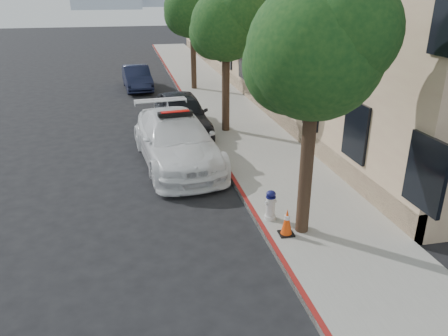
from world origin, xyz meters
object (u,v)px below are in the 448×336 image
parked_car_far (137,78)px  traffic_cone (287,222)px  parked_car_mid (181,114)px  fire_hydrant (271,205)px  police_car (176,140)px

parked_car_far → traffic_cone: 17.40m
parked_car_mid → fire_hydrant: 7.83m
parked_car_far → fire_hydrant: (2.56, -16.40, -0.14)m
police_car → parked_car_mid: size_ratio=1.24×
fire_hydrant → traffic_cone: (0.13, -0.79, -0.05)m
parked_car_far → traffic_cone: size_ratio=6.16×
police_car → parked_car_mid: (0.59, 3.22, -0.02)m
fire_hydrant → traffic_cone: size_ratio=1.17×
parked_car_far → traffic_cone: parked_car_far is taller
parked_car_mid → parked_car_far: 8.78m
traffic_cone → fire_hydrant: bearing=99.6°
parked_car_far → fire_hydrant: parked_car_far is taller
parked_car_mid → traffic_cone: (1.28, -8.52, -0.33)m
parked_car_mid → traffic_cone: 8.63m
traffic_cone → police_car: bearing=109.5°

